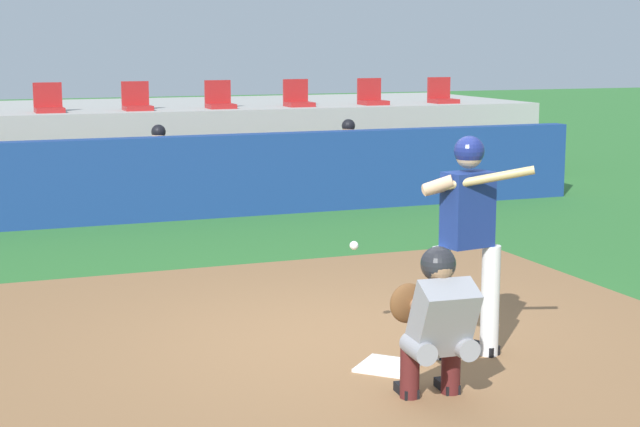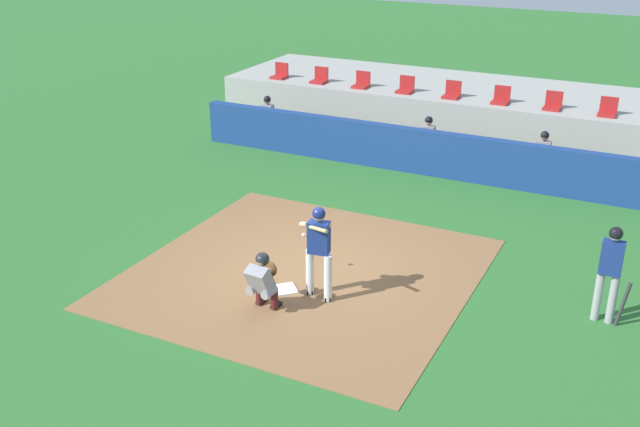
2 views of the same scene
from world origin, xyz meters
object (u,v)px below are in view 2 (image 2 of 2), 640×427
at_px(stadium_seat_0, 280,74).
at_px(stadium_seat_7, 608,110).
at_px(dugout_player_2, 542,156).
at_px(stadium_seat_3, 406,88).
at_px(home_plate, 284,289).
at_px(batter_at_plate, 318,247).
at_px(dugout_player_0, 266,117).
at_px(stadium_seat_2, 362,83).
at_px(catcher_crouched, 263,279).
at_px(stadium_seat_6, 553,104).
at_px(stadium_seat_4, 452,93).
at_px(stadium_seat_5, 501,98).
at_px(dugout_player_1, 426,140).
at_px(on_deck_batter, 611,268).
at_px(stadium_seat_1, 320,78).

relative_size(stadium_seat_0, stadium_seat_7, 1.00).
xyz_separation_m(dugout_player_2, stadium_seat_3, (-4.53, 2.03, 0.86)).
bearing_deg(home_plate, batter_at_plate, 4.12).
height_order(dugout_player_0, stadium_seat_2, stadium_seat_2).
relative_size(dugout_player_0, dugout_player_2, 1.00).
relative_size(home_plate, catcher_crouched, 0.23).
distance_m(stadium_seat_0, stadium_seat_6, 8.67).
bearing_deg(home_plate, stadium_seat_4, 90.00).
height_order(dugout_player_2, stadium_seat_5, stadium_seat_5).
bearing_deg(catcher_crouched, dugout_player_2, 70.96).
xyz_separation_m(home_plate, batter_at_plate, (0.69, 0.05, 1.01)).
bearing_deg(stadium_seat_7, stadium_seat_2, 180.00).
bearing_deg(stadium_seat_0, stadium_seat_5, 0.00).
relative_size(dugout_player_1, dugout_player_2, 1.00).
bearing_deg(dugout_player_2, stadium_seat_7, 58.40).
distance_m(on_deck_batter, stadium_seat_3, 11.10).
bearing_deg(stadium_seat_2, on_deck_batter, -45.93).
height_order(catcher_crouched, stadium_seat_0, stadium_seat_0).
distance_m(on_deck_batter, stadium_seat_0, 14.21).
distance_m(home_plate, catcher_crouched, 0.96).
xyz_separation_m(home_plate, stadium_seat_4, (0.00, 10.18, 1.51)).
distance_m(batter_at_plate, stadium_seat_1, 11.32).
relative_size(batter_at_plate, dugout_player_0, 1.39).
relative_size(stadium_seat_0, stadium_seat_3, 1.00).
bearing_deg(stadium_seat_2, stadium_seat_4, 0.00).
bearing_deg(catcher_crouched, home_plate, 90.47).
distance_m(batter_at_plate, catcher_crouched, 1.15).
distance_m(stadium_seat_0, stadium_seat_7, 10.11).
distance_m(stadium_seat_2, stadium_seat_3, 1.44).
height_order(dugout_player_2, stadium_seat_7, stadium_seat_7).
bearing_deg(stadium_seat_1, batter_at_plate, -63.62).
distance_m(stadium_seat_1, stadium_seat_2, 1.44).
bearing_deg(on_deck_batter, stadium_seat_7, 97.59).
bearing_deg(stadium_seat_3, on_deck_batter, -51.31).
xyz_separation_m(dugout_player_0, dugout_player_2, (8.24, 0.00, 0.00)).
bearing_deg(stadium_seat_5, stadium_seat_3, 180.00).
distance_m(home_plate, dugout_player_0, 9.66).
xyz_separation_m(dugout_player_1, stadium_seat_2, (-2.85, 2.03, 0.86)).
bearing_deg(stadium_seat_6, stadium_seat_0, 180.00).
bearing_deg(dugout_player_2, dugout_player_1, 180.00).
bearing_deg(dugout_player_1, stadium_seat_6, 34.79).
bearing_deg(stadium_seat_6, batter_at_plate, -102.25).
height_order(catcher_crouched, stadium_seat_7, stadium_seat_7).
height_order(stadium_seat_0, stadium_seat_6, same).
distance_m(catcher_crouched, stadium_seat_0, 12.41).
relative_size(batter_at_plate, catcher_crouched, 0.95).
relative_size(catcher_crouched, dugout_player_1, 1.46).
xyz_separation_m(home_plate, stadium_seat_6, (2.89, 10.18, 1.51)).
distance_m(dugout_player_2, stadium_seat_0, 9.13).
bearing_deg(dugout_player_0, dugout_player_1, 0.00).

